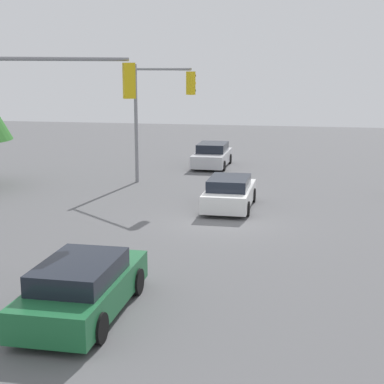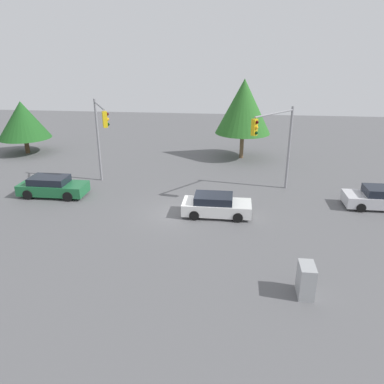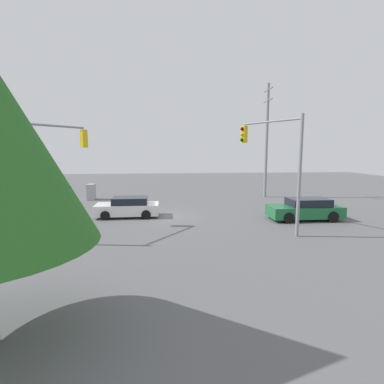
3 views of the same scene
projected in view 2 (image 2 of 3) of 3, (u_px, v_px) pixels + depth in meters
ground_plane at (180, 213)px, 24.10m from camera, size 80.00×80.00×0.00m
sedan_white at (216, 205)px, 23.60m from camera, size 1.99×4.32×1.38m
sedan_green at (52, 186)px, 26.77m from camera, size 2.05×4.73×1.43m
sedan_silver at (380, 198)px, 24.74m from camera, size 2.03×4.48×1.42m
traffic_signal_main at (276, 137)px, 25.76m from camera, size 3.78×3.07×6.14m
traffic_signal_cross at (101, 129)px, 27.17m from camera, size 3.99×2.36×6.44m
electrical_cabinet at (306, 280)px, 15.85m from camera, size 1.11×0.65×1.46m
tree_right at (23, 120)px, 36.88m from camera, size 5.07×5.07×5.18m
tree_behind at (244, 107)px, 34.67m from camera, size 5.18×5.18×7.42m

